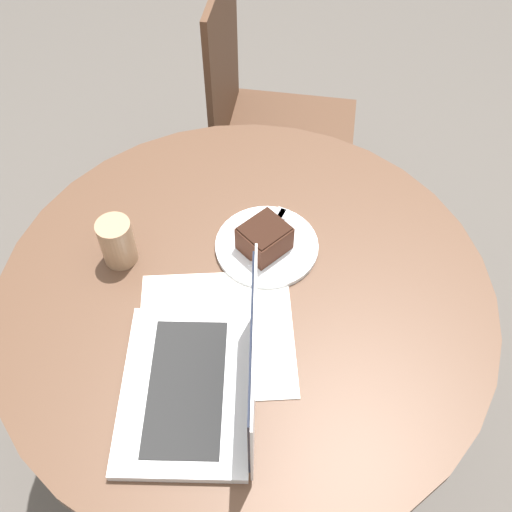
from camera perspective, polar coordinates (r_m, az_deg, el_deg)
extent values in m
plane|color=#4C4742|center=(1.86, -0.73, -15.94)|extent=(12.00, 12.00, 0.00)
cylinder|color=#4C3323|center=(1.85, -0.73, -15.83)|extent=(0.47, 0.47, 0.02)
cylinder|color=#4C3323|center=(1.53, -0.87, -10.98)|extent=(0.11, 0.11, 0.68)
cylinder|color=#4C3323|center=(1.22, -1.07, -3.53)|extent=(1.01, 1.01, 0.03)
cube|color=#472D1E|center=(1.97, 3.01, 11.28)|extent=(0.46, 0.46, 0.02)
cube|color=#472D1E|center=(1.84, -3.19, 17.90)|extent=(0.39, 0.06, 0.49)
cube|color=#472D1E|center=(2.26, 8.29, 9.64)|extent=(0.04, 0.04, 0.42)
cube|color=#472D1E|center=(1.99, 7.56, 2.21)|extent=(0.04, 0.04, 0.42)
cube|color=#472D1E|center=(2.28, -1.51, 10.74)|extent=(0.04, 0.04, 0.42)
cube|color=#472D1E|center=(2.01, -3.37, 3.52)|extent=(0.04, 0.04, 0.42)
cube|color=white|center=(1.15, -3.82, -7.36)|extent=(0.31, 0.32, 0.00)
cylinder|color=silver|center=(1.27, 1.03, 0.95)|extent=(0.22, 0.22, 0.01)
cube|color=#472619|center=(1.23, 0.80, 1.67)|extent=(0.12, 0.12, 0.06)
cube|color=black|center=(1.21, 0.82, 2.64)|extent=(0.12, 0.12, 0.00)
cube|color=silver|center=(1.27, 1.18, 1.85)|extent=(0.16, 0.08, 0.00)
cube|color=silver|center=(1.32, 2.47, 4.09)|extent=(0.04, 0.04, 0.00)
cylinder|color=#997556|center=(1.25, -13.09, 1.33)|extent=(0.07, 0.07, 0.11)
cube|color=silver|center=(1.10, -6.63, -12.43)|extent=(0.33, 0.24, 0.02)
cube|color=black|center=(1.09, -6.67, -12.21)|extent=(0.27, 0.14, 0.00)
cube|color=silver|center=(0.99, -0.17, -9.88)|extent=(0.32, 0.01, 0.21)
cube|color=black|center=(0.99, -0.41, -9.88)|extent=(0.30, 0.01, 0.19)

